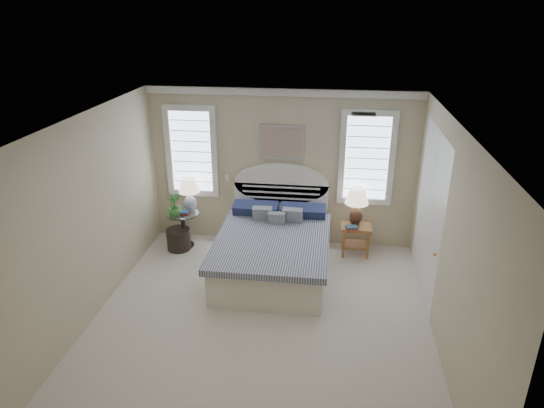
{
  "coord_description": "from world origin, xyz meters",
  "views": [
    {
      "loc": [
        0.86,
        -5.25,
        3.97
      ],
      "look_at": [
        0.03,
        1.0,
        1.32
      ],
      "focal_mm": 32.0,
      "sensor_mm": 36.0,
      "label": 1
    }
  ],
  "objects_px": {
    "bed": "(274,248)",
    "lamp_left": "(189,191)",
    "nightstand_right": "(356,233)",
    "floor_pot": "(179,239)",
    "side_table_left": "(184,226)",
    "lamp_right": "(357,202)"
  },
  "relations": [
    {
      "from": "bed",
      "to": "floor_pot",
      "type": "xyz_separation_m",
      "value": [
        -1.71,
        0.48,
        -0.2
      ]
    },
    {
      "from": "bed",
      "to": "side_table_left",
      "type": "distance_m",
      "value": 1.75
    },
    {
      "from": "bed",
      "to": "nightstand_right",
      "type": "relative_size",
      "value": 4.29
    },
    {
      "from": "bed",
      "to": "lamp_left",
      "type": "distance_m",
      "value": 1.82
    },
    {
      "from": "bed",
      "to": "lamp_right",
      "type": "relative_size",
      "value": 3.6
    },
    {
      "from": "side_table_left",
      "to": "lamp_right",
      "type": "distance_m",
      "value": 2.98
    },
    {
      "from": "nightstand_right",
      "to": "lamp_right",
      "type": "bearing_deg",
      "value": 108.45
    },
    {
      "from": "bed",
      "to": "floor_pot",
      "type": "relative_size",
      "value": 5.61
    },
    {
      "from": "floor_pot",
      "to": "lamp_right",
      "type": "distance_m",
      "value": 3.09
    },
    {
      "from": "floor_pot",
      "to": "side_table_left",
      "type": "bearing_deg",
      "value": 60.99
    },
    {
      "from": "bed",
      "to": "lamp_left",
      "type": "relative_size",
      "value": 3.92
    },
    {
      "from": "bed",
      "to": "side_table_left",
      "type": "height_order",
      "value": "bed"
    },
    {
      "from": "side_table_left",
      "to": "lamp_right",
      "type": "relative_size",
      "value": 1.0
    },
    {
      "from": "lamp_left",
      "to": "lamp_right",
      "type": "relative_size",
      "value": 0.92
    },
    {
      "from": "nightstand_right",
      "to": "floor_pot",
      "type": "bearing_deg",
      "value": -175.89
    },
    {
      "from": "bed",
      "to": "nightstand_right",
      "type": "xyz_separation_m",
      "value": [
        1.3,
        0.69,
        0.0
      ]
    },
    {
      "from": "nightstand_right",
      "to": "side_table_left",
      "type": "bearing_deg",
      "value": -178.06
    },
    {
      "from": "bed",
      "to": "lamp_right",
      "type": "distance_m",
      "value": 1.58
    },
    {
      "from": "bed",
      "to": "lamp_left",
      "type": "xyz_separation_m",
      "value": [
        -1.55,
        0.73,
        0.6
      ]
    },
    {
      "from": "floor_pot",
      "to": "lamp_left",
      "type": "distance_m",
      "value": 0.86
    },
    {
      "from": "nightstand_right",
      "to": "lamp_right",
      "type": "height_order",
      "value": "lamp_right"
    },
    {
      "from": "side_table_left",
      "to": "lamp_right",
      "type": "bearing_deg",
      "value": 3.4
    }
  ]
}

